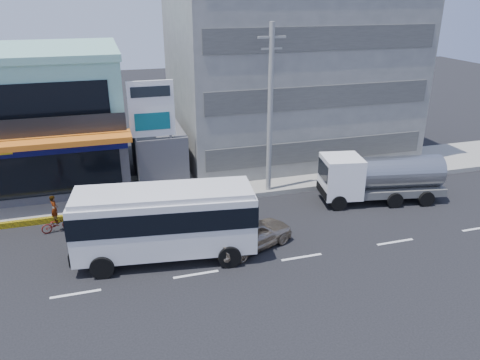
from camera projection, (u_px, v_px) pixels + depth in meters
name	position (u px, v px, depth m)	size (l,w,h in m)	color
ground	(196.00, 274.00, 20.41)	(120.00, 120.00, 0.00)	black
sidewalk	(242.00, 181.00, 30.12)	(70.00, 5.00, 0.30)	gray
shop_building	(23.00, 120.00, 29.20)	(12.40, 11.70, 8.00)	#434347
concrete_building	(287.00, 58.00, 33.77)	(16.00, 12.00, 14.00)	gray
gap_structure	(158.00, 152.00, 30.42)	(3.00, 6.00, 3.50)	#434347
satellite_dish	(158.00, 129.00, 28.85)	(1.50, 1.50, 0.15)	slate
billboard	(152.00, 115.00, 26.61)	(2.60, 0.18, 6.90)	gray
utility_pole_near	(270.00, 111.00, 26.65)	(1.60, 0.30, 10.00)	#999993
minibus	(165.00, 218.00, 20.99)	(8.36, 3.67, 3.39)	silver
sedan	(251.00, 234.00, 22.26)	(1.74, 4.34, 1.48)	#BDAB90
tanker_truck	(377.00, 177.00, 27.05)	(7.38, 3.35, 2.81)	white
motorcycle_rider	(56.00, 219.00, 23.88)	(1.64, 0.98, 1.99)	#57100C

